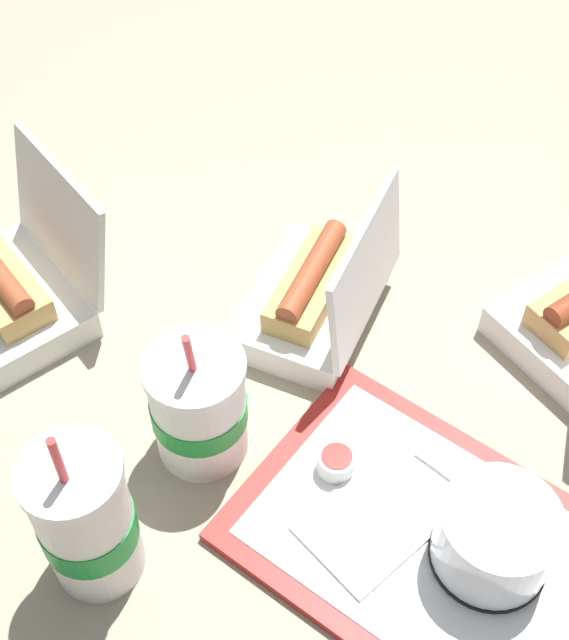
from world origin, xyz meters
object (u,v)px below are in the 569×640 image
Objects in this scene: clamshell_hotdog_center at (318,295)px; soda_cup_back at (86,520)px; cake_container at (495,538)px; soda_cup_left at (199,406)px; plastic_fork at (463,480)px; clamshell_hotdog_right at (12,288)px; food_tray at (428,543)px; ketchup_cup at (336,462)px.

soda_cup_back is (0.08, -0.37, 0.05)m from clamshell_hotdog_center.
clamshell_hotdog_center is (-0.34, 0.09, -0.01)m from cake_container.
soda_cup_back is 0.16m from soda_cup_left.
plastic_fork is 0.54× the size of clamshell_hotdog_right.
plastic_fork reaches higher than food_tray.
food_tray is 0.33m from soda_cup_back.
soda_cup_left is (-0.22, -0.16, 0.06)m from plastic_fork.
food_tray is 3.56× the size of cake_container.
clamshell_hotdog_right reaches higher than cake_container.
clamshell_hotdog_right is at bearing -163.02° from plastic_fork.
clamshell_hotdog_right is at bearing -134.07° from clamshell_hotdog_center.
clamshell_hotdog_center is at bearing 101.99° from soda_cup_left.
plastic_fork is (0.10, 0.09, -0.01)m from ketchup_cup.
soda_cup_left is (0.29, 0.05, 0.03)m from clamshell_hotdog_right.
soda_cup_back is at bearing -77.53° from clamshell_hotdog_center.
ketchup_cup is at bearing -174.69° from food_tray.
plastic_fork is 0.46× the size of clamshell_hotdog_center.
soda_cup_back reaches higher than clamshell_hotdog_center.
clamshell_hotdog_right is at bearing 161.23° from soda_cup_back.
plastic_fork is at bearing -10.19° from clamshell_hotdog_center.
cake_container reaches higher than ketchup_cup.
ketchup_cup is 0.20× the size of soda_cup_left.
clamshell_hotdog_center is 1.00× the size of soda_cup_back.
food_tray is 0.12m from ketchup_cup.
food_tray is 0.27m from soda_cup_left.
food_tray is at bearing -149.10° from cake_container.
soda_cup_left is at bearing -159.78° from food_tray.
soda_cup_back reaches higher than plastic_fork.
clamshell_hotdog_right is 0.30m from soda_cup_left.
cake_container is 0.61m from clamshell_hotdog_right.
plastic_fork is at bearing 146.80° from cake_container.
plastic_fork is (-0.07, 0.05, -0.04)m from cake_container.
soda_cup_left is at bearing -147.61° from ketchup_cup.
clamshell_hotdog_center is 1.17× the size of soda_cup_left.
food_tray is at bearing 20.22° from soda_cup_left.
cake_container is at bearing -38.34° from plastic_fork.
clamshell_hotdog_right is 0.35m from soda_cup_back.
clamshell_hotdog_center is (-0.27, 0.05, 0.03)m from plastic_fork.
ketchup_cup is at bearing -166.42° from cake_container.
cake_container is 0.31m from soda_cup_left.
plastic_fork is at bearing 60.20° from soda_cup_back.
soda_cup_back reaches higher than ketchup_cup.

